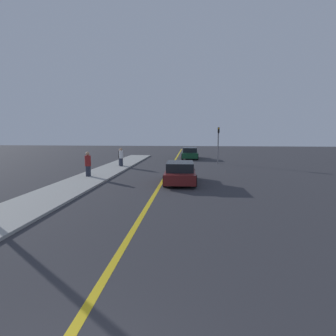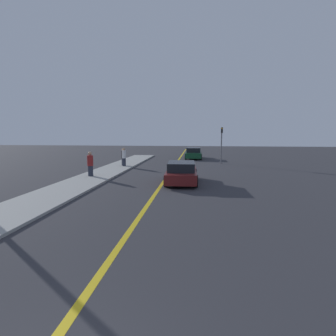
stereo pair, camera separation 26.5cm
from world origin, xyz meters
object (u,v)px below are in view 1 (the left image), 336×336
at_px(pedestrian_far_standing, 120,157).
at_px(traffic_light, 218,141).
at_px(car_near_right_lane, 180,173).
at_px(car_ahead_center, 190,153).
at_px(pedestrian_near_curb, 88,164).
at_px(pedestrian_mid_group, 121,157).

bearing_deg(pedestrian_far_standing, traffic_light, 19.38).
height_order(car_near_right_lane, car_ahead_center, car_ahead_center).
relative_size(pedestrian_far_standing, traffic_light, 0.43).
distance_m(car_near_right_lane, car_ahead_center, 15.56).
xyz_separation_m(pedestrian_near_curb, pedestrian_far_standing, (0.60, 6.04, -0.06)).
xyz_separation_m(car_near_right_lane, pedestrian_far_standing, (-5.80, 7.33, 0.25)).
distance_m(pedestrian_far_standing, traffic_light, 9.79).
relative_size(car_near_right_lane, pedestrian_far_standing, 2.71).
bearing_deg(pedestrian_mid_group, pedestrian_near_curb, -98.24).
bearing_deg(pedestrian_far_standing, pedestrian_mid_group, -63.52).
relative_size(pedestrian_near_curb, pedestrian_mid_group, 1.03).
height_order(car_near_right_lane, traffic_light, traffic_light).
height_order(car_near_right_lane, pedestrian_mid_group, pedestrian_mid_group).
bearing_deg(pedestrian_near_curb, car_ahead_center, 64.11).
relative_size(car_near_right_lane, pedestrian_mid_group, 2.56).
distance_m(car_ahead_center, pedestrian_far_standing, 10.37).
bearing_deg(pedestrian_near_curb, pedestrian_far_standing, 84.33).
bearing_deg(car_near_right_lane, pedestrian_mid_group, 127.14).
bearing_deg(traffic_light, pedestrian_mid_group, -157.80).
distance_m(car_ahead_center, pedestrian_near_curb, 15.85).
relative_size(pedestrian_mid_group, pedestrian_far_standing, 1.06).
bearing_deg(pedestrian_far_standing, pedestrian_near_curb, -95.67).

